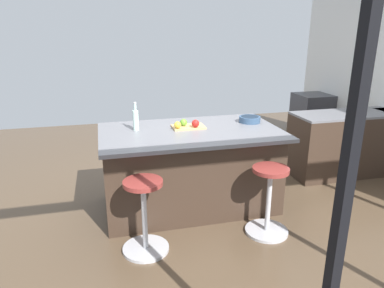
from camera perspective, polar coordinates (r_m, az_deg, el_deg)
The scene contains 13 objects.
ground_plane at distance 4.45m, azimuth 0.01°, elevation -8.80°, with size 8.09×8.09×0.00m, color brown.
window_panel_rear at distance 1.76m, azimuth 22.55°, elevation -12.00°, with size 6.23×0.12×2.92m.
sink_cabinet at distance 5.79m, azimuth 26.84°, elevation 0.45°, with size 2.43×0.60×1.17m.
oven_range at distance 6.99m, azimuth 18.57°, elevation 4.07°, with size 0.60×0.61×0.86m.
kitchen_island at distance 4.11m, azimuth -0.34°, elevation -3.90°, with size 1.98×1.18×0.94m.
stool_by_window at distance 3.71m, azimuth 12.14°, elevation -9.17°, with size 0.44×0.44×0.72m.
stool_middle at distance 3.39m, azimuth -7.60°, elevation -11.72°, with size 0.44×0.44×0.72m.
cutting_board at distance 4.02m, azimuth -0.58°, elevation 2.76°, with size 0.36×0.24×0.02m, color tan.
apple_yellow at distance 3.91m, azimuth -2.33°, elevation 3.07°, with size 0.08×0.08×0.08m, color gold.
apple_green at distance 4.01m, azimuth -1.36°, elevation 3.47°, with size 0.08×0.08×0.08m, color #609E2D.
apple_red at distance 3.95m, azimuth 0.50°, elevation 3.30°, with size 0.09×0.09×0.09m, color red.
water_bottle at distance 3.94m, azimuth -8.99°, elevation 3.92°, with size 0.06×0.06×0.31m.
fruit_bowl at distance 4.30m, azimuth 9.22°, elevation 3.97°, with size 0.25×0.25×0.07m.
Camera 1 is at (0.99, 3.84, 2.01)m, focal length 33.33 mm.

